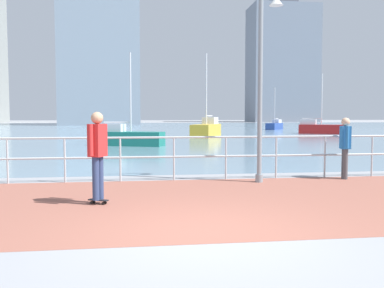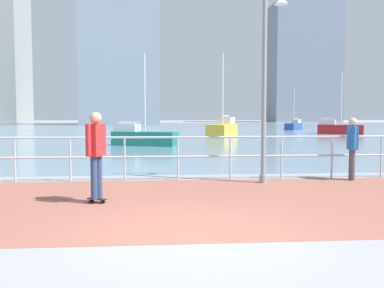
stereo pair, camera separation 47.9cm
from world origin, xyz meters
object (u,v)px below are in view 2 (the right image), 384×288
object	(u,v)px
sailboat_blue	(339,128)
sailboat_white	(223,129)
lamppost	(269,64)
sailboat_red	(143,137)
bystander	(352,144)
skateboarder	(96,148)
sailboat_ivory	(294,126)

from	to	relation	value
sailboat_blue	sailboat_white	size ratio (longest dim) A/B	0.85
sailboat_white	lamppost	bearing A→B (deg)	-95.90
sailboat_blue	sailboat_red	bearing A→B (deg)	-142.07
bystander	lamppost	bearing A→B (deg)	-175.67
skateboarder	bystander	xyz separation A→B (m)	(6.33, 2.46, -0.10)
sailboat_ivory	sailboat_blue	size ratio (longest dim) A/B	0.92
skateboarder	sailboat_white	xyz separation A→B (m)	(6.40, 25.39, -0.44)
sailboat_ivory	sailboat_white	size ratio (longest dim) A/B	0.78
lamppost	sailboat_white	size ratio (longest dim) A/B	0.82
lamppost	skateboarder	bearing A→B (deg)	-150.35
lamppost	sailboat_red	distance (m)	14.35
bystander	sailboat_ivory	size ratio (longest dim) A/B	0.32
lamppost	sailboat_red	bearing A→B (deg)	105.20
sailboat_ivory	sailboat_red	xyz separation A→B (m)	(-17.39, -26.06, 0.01)
sailboat_white	sailboat_blue	bearing A→B (deg)	20.29
lamppost	skateboarder	size ratio (longest dim) A/B	3.06
sailboat_ivory	skateboarder	bearing A→B (deg)	-112.86
lamppost	skateboarder	world-z (taller)	lamppost
skateboarder	bystander	bearing A→B (deg)	21.23
lamppost	sailboat_ivory	world-z (taller)	lamppost
skateboarder	sailboat_ivory	distance (m)	45.55
sailboat_red	sailboat_ivory	bearing A→B (deg)	56.29
sailboat_ivory	sailboat_white	world-z (taller)	sailboat_white
lamppost	bystander	distance (m)	3.10
sailboat_ivory	sailboat_blue	xyz separation A→B (m)	(0.24, -12.32, 0.05)
lamppost	sailboat_ivory	size ratio (longest dim) A/B	1.06
sailboat_blue	sailboat_ivory	bearing A→B (deg)	91.13
sailboat_red	sailboat_white	size ratio (longest dim) A/B	0.79
bystander	sailboat_white	xyz separation A→B (m)	(0.07, 22.93, -0.34)
lamppost	sailboat_white	distance (m)	23.35
skateboarder	bystander	size ratio (longest dim) A/B	1.08
sailboat_red	sailboat_blue	bearing A→B (deg)	37.93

